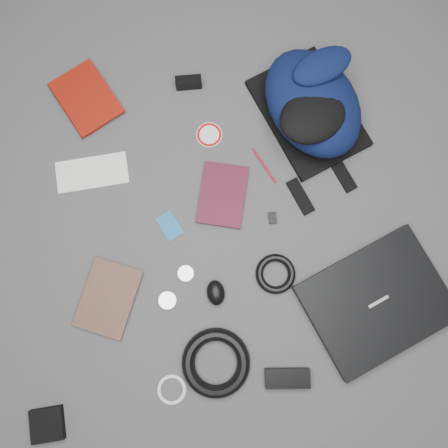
{
  "coord_description": "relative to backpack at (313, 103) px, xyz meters",
  "views": [
    {
      "loc": [
        -0.03,
        -0.21,
        1.39
      ],
      "look_at": [
        0.0,
        0.0,
        0.02
      ],
      "focal_mm": 35.0,
      "sensor_mm": 36.0,
      "label": 1
    }
  ],
  "objects": [
    {
      "name": "ground",
      "position": [
        -0.33,
        -0.33,
        -0.09
      ],
      "size": [
        4.0,
        4.0,
        0.0
      ],
      "primitive_type": "plane",
      "color": "#4F4F51",
      "rests_on": "ground"
    },
    {
      "name": "backpack",
      "position": [
        0.0,
        0.0,
        0.0
      ],
      "size": [
        0.41,
        0.49,
        0.18
      ],
      "primitive_type": null,
      "rotation": [
        0.0,
        0.0,
        0.33
      ],
      "color": "black",
      "rests_on": "ground"
    },
    {
      "name": "laptop",
      "position": [
        0.09,
        -0.64,
        -0.07
      ],
      "size": [
        0.5,
        0.44,
        0.04
      ],
      "primitive_type": "cube",
      "rotation": [
        0.0,
        0.0,
        0.34
      ],
      "color": "black",
      "rests_on": "ground"
    },
    {
      "name": "textbook_red",
      "position": [
        -0.8,
        0.13,
        -0.08
      ],
      "size": [
        0.25,
        0.27,
        0.02
      ],
      "primitive_type": "imported",
      "rotation": [
        0.0,
        0.0,
        0.44
      ],
      "color": "maroon",
      "rests_on": "ground"
    },
    {
      "name": "comic_book",
      "position": [
        -0.8,
        -0.46,
        -0.08
      ],
      "size": [
        0.24,
        0.27,
        0.02
      ],
      "primitive_type": "imported",
      "rotation": [
        0.0,
        0.0,
        -0.45
      ],
      "color": "#B4640C",
      "rests_on": "ground"
    },
    {
      "name": "envelope",
      "position": [
        -0.73,
        -0.09,
        -0.09
      ],
      "size": [
        0.23,
        0.11,
        0.0
      ],
      "primitive_type": "cube",
      "rotation": [
        0.0,
        0.0,
        0.01
      ],
      "color": "white",
      "rests_on": "ground"
    },
    {
      "name": "dvd_case",
      "position": [
        -0.32,
        -0.23,
        -0.08
      ],
      "size": [
        0.2,
        0.24,
        0.02
      ],
      "primitive_type": "cube",
      "rotation": [
        0.0,
        0.0,
        -0.3
      ],
      "color": "#3B0B1A",
      "rests_on": "ground"
    },
    {
      "name": "compact_camera",
      "position": [
        -0.38,
        0.16,
        -0.06
      ],
      "size": [
        0.09,
        0.04,
        0.05
      ],
      "primitive_type": "cube",
      "rotation": [
        0.0,
        0.0,
        -0.07
      ],
      "color": "black",
      "rests_on": "ground"
    },
    {
      "name": "sticker_disc",
      "position": [
        -0.34,
        -0.02,
        -0.09
      ],
      "size": [
        0.11,
        0.11,
        0.0
      ],
      "primitive_type": "cylinder",
      "rotation": [
        0.0,
        0.0,
        0.35
      ],
      "color": "white",
      "rests_on": "ground"
    },
    {
      "name": "pen_teal",
      "position": [
        -0.3,
        -0.26,
        -0.08
      ],
      "size": [
        0.05,
        0.12,
        0.01
      ],
      "primitive_type": "cylinder",
      "rotation": [
        1.57,
        0.0,
        -0.37
      ],
      "color": "#0D7A6D",
      "rests_on": "ground"
    },
    {
      "name": "pen_red",
      "position": [
        -0.17,
        -0.15,
        -0.08
      ],
      "size": [
        0.06,
        0.13,
        0.01
      ],
      "primitive_type": "cylinder",
      "rotation": [
        1.57,
        0.0,
        0.42
      ],
      "color": "#A50C20",
      "rests_on": "ground"
    },
    {
      "name": "id_badge",
      "position": [
        -0.51,
        -0.3,
        -0.09
      ],
      "size": [
        0.09,
        0.1,
        0.0
      ],
      "primitive_type": "cube",
      "rotation": [
        0.0,
        0.0,
        0.41
      ],
      "color": "#165DA9",
      "rests_on": "ground"
    },
    {
      "name": "usb_black",
      "position": [
        -0.37,
        -0.26,
        -0.08
      ],
      "size": [
        0.02,
        0.06,
        0.01
      ],
      "primitive_type": "cube",
      "rotation": [
        0.0,
        0.0,
        -0.02
      ],
      "color": "black",
      "rests_on": "ground"
    },
    {
      "name": "usb_silver",
      "position": [
        -0.36,
        -0.25,
        -0.08
      ],
      "size": [
        0.03,
        0.05,
        0.01
      ],
      "primitive_type": "cube",
      "rotation": [
        0.0,
        0.0,
        -0.38
      ],
      "color": "silver",
      "rests_on": "ground"
    },
    {
      "name": "key_fob",
      "position": [
        -0.18,
        -0.33,
        -0.08
      ],
      "size": [
        0.03,
        0.04,
        0.01
      ],
      "primitive_type": "cube",
      "rotation": [
        0.0,
        0.0,
        -0.05
      ],
      "color": "black",
      "rests_on": "ground"
    },
    {
      "name": "mouse",
      "position": [
        -0.39,
        -0.54,
        -0.07
      ],
      "size": [
        0.06,
        0.08,
        0.04
      ],
      "primitive_type": "ellipsoid",
      "rotation": [
        0.0,
        0.0,
        0.0
      ],
      "color": "black",
      "rests_on": "ground"
    },
    {
      "name": "headphone_left",
      "position": [
        -0.54,
        -0.54,
        -0.08
      ],
      "size": [
        0.06,
        0.06,
        0.01
      ],
      "primitive_type": "cylinder",
      "rotation": [
        0.0,
        0.0,
        0.13
      ],
      "color": "silver",
      "rests_on": "ground"
    },
    {
      "name": "headphone_right",
      "position": [
        -0.48,
        -0.46,
        -0.08
      ],
      "size": [
        0.06,
        0.06,
        0.01
      ],
      "primitive_type": "cylinder",
      "rotation": [
        0.0,
        0.0,
        -0.29
      ],
      "color": "silver",
      "rests_on": "ground"
    },
    {
      "name": "cable_coil",
      "position": [
        -0.2,
        -0.51,
        -0.08
      ],
      "size": [
        0.14,
        0.14,
        0.02
      ],
      "primitive_type": "torus",
      "rotation": [
        0.0,
        0.0,
        -0.1
      ],
      "color": "black",
      "rests_on": "ground"
    },
    {
      "name": "power_brick",
      "position": [
        -0.22,
        -0.82,
        -0.07
      ],
      "size": [
        0.14,
        0.08,
        0.03
      ],
      "primitive_type": "cube",
      "rotation": [
        0.0,
        0.0,
        -0.14
      ],
      "color": "black",
      "rests_on": "ground"
    },
    {
      "name": "power_cord_coil",
      "position": [
        -0.42,
        -0.74,
        -0.07
      ],
      "size": [
        0.27,
        0.27,
        0.04
      ],
      "primitive_type": "torus",
      "rotation": [
        0.0,
        0.0,
        0.35
      ],
      "color": "black",
      "rests_on": "ground"
    },
    {
      "name": "pouch",
      "position": [
        -0.95,
        -0.84,
        -0.08
      ],
      "size": [
        0.1,
        0.1,
        0.02
      ],
      "primitive_type": "cube",
      "rotation": [
        0.0,
        0.0,
        0.01
      ],
      "color": "black",
      "rests_on": "ground"
    },
    {
      "name": "white_cable_coil",
      "position": [
        -0.57,
        -0.8,
        -0.08
      ],
      "size": [
        0.09,
        0.09,
        0.01
      ],
      "primitive_type": "torus",
      "rotation": [
        0.0,
        0.0,
        -0.04
      ],
      "color": "white",
      "rests_on": "ground"
    }
  ]
}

